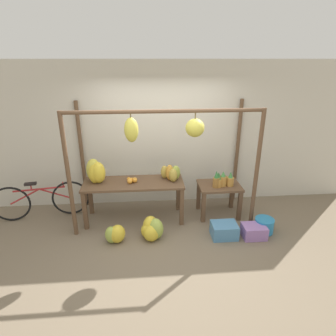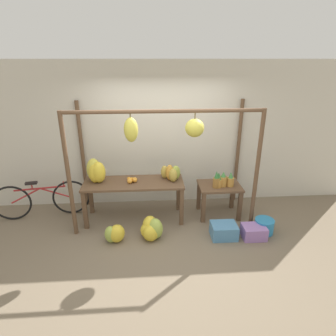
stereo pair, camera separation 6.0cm
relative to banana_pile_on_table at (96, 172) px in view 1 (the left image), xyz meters
name	(u,v)px [view 1 (the left image)]	position (x,y,z in m)	size (l,w,h in m)	color
ground_plane	(167,244)	(1.19, -0.89, -0.94)	(20.00, 20.00, 0.00)	#756651
shop_wall_back	(161,136)	(1.19, 0.66, 0.46)	(8.00, 0.08, 2.80)	beige
stall_awning	(165,144)	(1.22, -0.24, 0.55)	(3.13, 1.21, 2.10)	brown
display_table_main	(134,187)	(0.65, -0.05, -0.30)	(1.78, 0.64, 0.75)	brown
display_table_side	(219,191)	(2.24, -0.02, -0.46)	(0.77, 0.58, 0.62)	brown
banana_pile_on_table	(96,172)	(0.00, 0.00, 0.00)	(0.37, 0.35, 0.42)	gold
orange_pile	(132,180)	(0.62, -0.06, -0.15)	(0.19, 0.19, 0.09)	orange
pineapple_cluster	(222,180)	(2.26, -0.09, -0.20)	(0.40, 0.18, 0.32)	olive
banana_pile_ground_left	(115,234)	(0.36, -0.76, -0.79)	(0.40, 0.36, 0.30)	gold
banana_pile_ground_right	(152,229)	(0.95, -0.69, -0.78)	(0.43, 0.45, 0.37)	#9EB247
fruit_crate_white	(224,230)	(2.16, -0.76, -0.82)	(0.42, 0.33, 0.24)	#4C84B2
blue_bucket	(264,225)	(2.88, -0.67, -0.82)	(0.32, 0.32, 0.25)	teal
parked_bicycle	(41,200)	(-1.07, 0.14, -0.59)	(1.71, 0.30, 0.72)	black
papaya_pile	(171,173)	(1.34, -0.01, -0.06)	(0.40, 0.36, 0.30)	#B2993D
fruit_crate_purple	(254,231)	(2.66, -0.81, -0.83)	(0.38, 0.30, 0.22)	#9970B7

